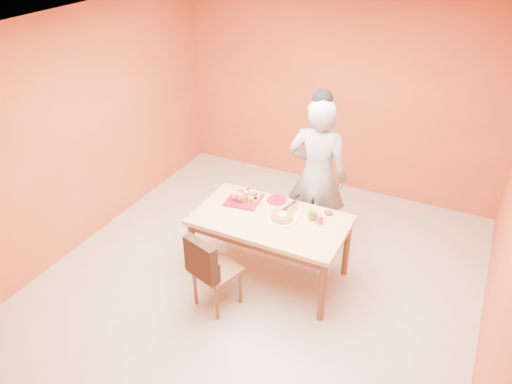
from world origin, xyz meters
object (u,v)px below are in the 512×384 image
at_px(red_dinner_plate, 277,200).
at_px(person, 317,176).
at_px(egg_ornament, 313,215).
at_px(dining_chair, 216,269).
at_px(pastry_platter, 244,200).
at_px(magenta_glass, 320,219).
at_px(checker_tin, 328,213).
at_px(sponge_cake, 282,216).
at_px(dining_table, 270,226).

bearing_deg(red_dinner_plate, person, 53.66).
distance_m(person, egg_ornament, 0.63).
bearing_deg(dining_chair, pastry_platter, 114.97).
xyz_separation_m(person, magenta_glass, (0.27, -0.62, -0.13)).
distance_m(dining_chair, red_dinner_plate, 1.08).
bearing_deg(pastry_platter, egg_ornament, -1.34).
height_order(pastry_platter, checker_tin, checker_tin).
bearing_deg(checker_tin, pastry_platter, -170.09).
xyz_separation_m(person, sponge_cake, (-0.10, -0.74, -0.14)).
relative_size(dining_table, egg_ornament, 12.97).
bearing_deg(egg_ornament, sponge_cake, -135.53).
height_order(person, red_dinner_plate, person).
bearing_deg(checker_tin, egg_ornament, -122.26).
bearing_deg(dining_table, person, 73.92).
distance_m(person, checker_tin, 0.54).
relative_size(person, magenta_glass, 19.87).
bearing_deg(dining_table, pastry_platter, 155.34).
xyz_separation_m(dining_table, egg_ornament, (0.40, 0.17, 0.16)).
xyz_separation_m(pastry_platter, checker_tin, (0.92, 0.16, 0.00)).
relative_size(person, red_dinner_plate, 8.52).
xyz_separation_m(sponge_cake, checker_tin, (0.40, 0.32, -0.03)).
bearing_deg(person, checker_tin, 118.48).
xyz_separation_m(red_dinner_plate, sponge_cake, (0.20, -0.32, 0.03)).
bearing_deg(pastry_platter, person, 42.47).
relative_size(pastry_platter, egg_ornament, 2.89).
height_order(person, checker_tin, person).
bearing_deg(sponge_cake, dining_table, -165.10).
relative_size(dining_chair, pastry_platter, 2.48).
relative_size(sponge_cake, checker_tin, 2.62).
height_order(dining_table, pastry_platter, pastry_platter).
distance_m(dining_table, dining_chair, 0.75).
distance_m(pastry_platter, egg_ornament, 0.81).
xyz_separation_m(dining_table, checker_tin, (0.51, 0.35, 0.11)).
bearing_deg(sponge_cake, magenta_glass, 16.51).
distance_m(person, red_dinner_plate, 0.54).
xyz_separation_m(person, red_dinner_plate, (-0.31, -0.42, -0.17)).
height_order(red_dinner_plate, sponge_cake, sponge_cake).
relative_size(dining_table, pastry_platter, 4.48).
distance_m(dining_table, pastry_platter, 0.46).
bearing_deg(egg_ornament, magenta_glass, 1.22).
height_order(dining_table, magenta_glass, magenta_glass).
distance_m(dining_chair, pastry_platter, 0.91).
distance_m(dining_table, egg_ornament, 0.46).
xyz_separation_m(dining_chair, egg_ornament, (0.69, 0.83, 0.36)).
relative_size(magenta_glass, checker_tin, 1.05).
distance_m(pastry_platter, magenta_glass, 0.90).
xyz_separation_m(dining_chair, sponge_cake, (0.41, 0.69, 0.34)).
distance_m(dining_chair, checker_tin, 1.33).
distance_m(red_dinner_plate, sponge_cake, 0.38).
xyz_separation_m(red_dinner_plate, magenta_glass, (0.58, -0.21, 0.04)).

